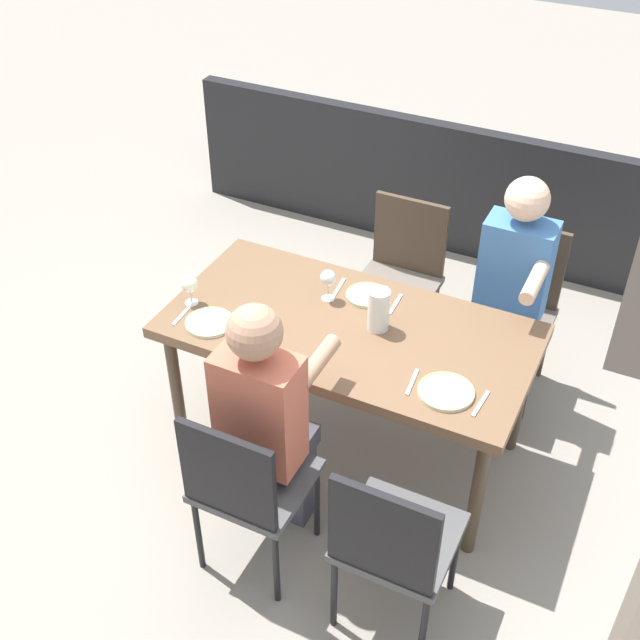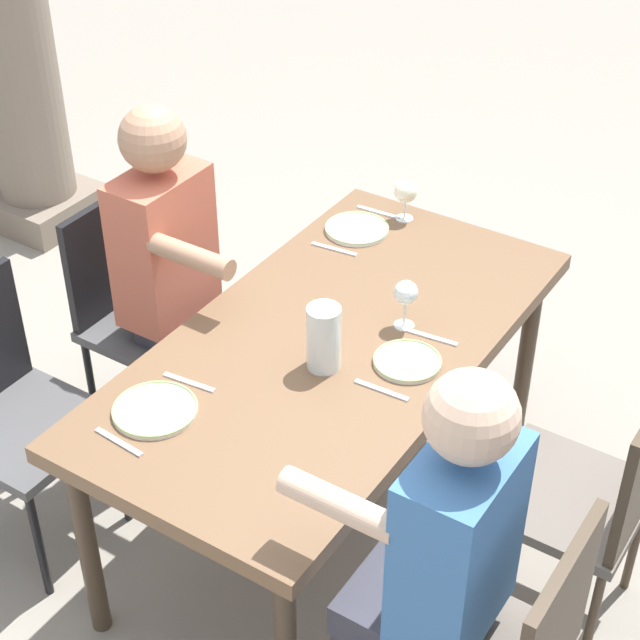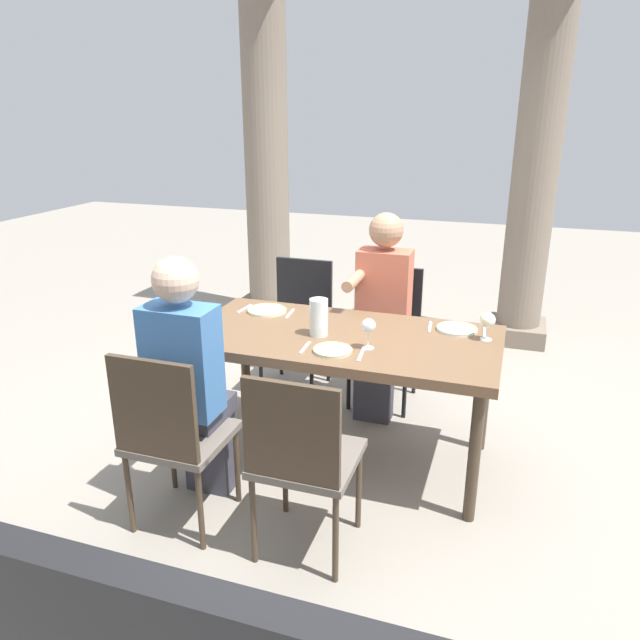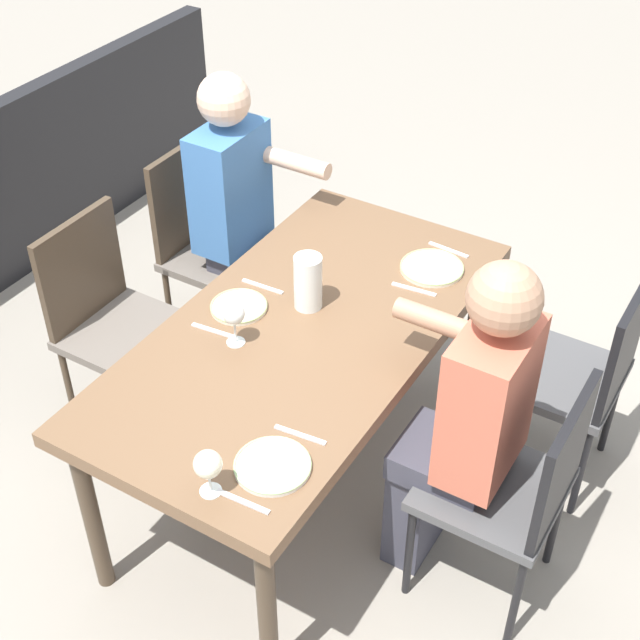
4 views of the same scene
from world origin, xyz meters
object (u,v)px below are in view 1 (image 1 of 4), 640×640
Objects in this scene: plate_0 at (446,392)px; wine_glass_2 at (190,284)px; chair_mid_south at (400,271)px; plate_1 at (367,295)px; dining_table at (349,338)px; plate_2 at (210,322)px; chair_west_south at (514,302)px; water_pitcher at (378,312)px; chair_west_north at (392,541)px; diner_woman_green at (268,419)px; chair_mid_north at (246,483)px; diner_man_white at (509,294)px; wine_glass_1 at (328,278)px.

wine_glass_2 reaches higher than plate_0.
plate_1 is at bearing 94.59° from chair_mid_south.
plate_2 reaches higher than dining_table.
dining_table is 0.87m from chair_mid_south.
chair_west_south is 1.11m from plate_0.
chair_west_north is at bearing 116.70° from water_pitcher.
diner_woman_green is 5.83× the size of plate_2.
water_pitcher is at bearing 103.37° from chair_mid_south.
water_pitcher is (-0.19, 0.80, 0.33)m from chair_mid_south.
chair_mid_south is 0.65m from plate_1.
wine_glass_2 reaches higher than plate_1.
chair_mid_south is at bearing -90.00° from chair_mid_north.
water_pitcher is at bearing -63.30° from chair_west_north.
diner_woman_green is (-0.00, 1.50, 0.18)m from chair_mid_south.
plate_0 is (0.03, 0.88, 0.06)m from diner_man_white.
wine_glass_1 is at bearing -27.64° from plate_0.
chair_west_north is at bearing 123.99° from dining_table.
chair_mid_north is at bearing 66.67° from diner_man_white.
chair_mid_north is 1.03m from wine_glass_2.
wine_glass_2 is at bearing -27.32° from chair_west_north.
water_pitcher is at bearing 161.53° from wine_glass_1.
chair_mid_south is 4.06× the size of plate_2.
dining_table is 0.60m from plate_0.
diner_man_white reaches higher than plate_1.
diner_woman_green reaches higher than chair_west_north.
dining_table is 0.65m from diner_woman_green.
plate_1 is (0.02, -0.25, 0.08)m from dining_table.
dining_table is 7.07× the size of plate_0.
plate_2 is at bearing 44.00° from chair_west_south.
chair_west_south is 0.98m from water_pitcher.
wine_glass_1 is 0.71× the size of plate_2.
diner_man_white is (-0.64, -1.30, -0.01)m from diner_woman_green.
wine_glass_1 is 0.65m from wine_glass_2.
plate_1 is (-0.05, -0.90, 0.06)m from diner_woman_green.
diner_woman_green reaches higher than dining_table.
chair_west_south is at bearing -113.09° from diner_woman_green.
chair_mid_south is 0.70m from diner_man_white.
diner_woman_green is 0.90m from plate_1.
diner_woman_green reaches higher than water_pitcher.
water_pitcher is at bearing 125.33° from plate_1.
chair_mid_south is 4.49× the size of water_pitcher.
chair_mid_north is 0.69× the size of diner_woman_green.
chair_mid_north is 0.69× the size of diner_man_white.
chair_mid_south is at bearing -89.89° from diner_woman_green.
chair_mid_north is 5.98× the size of wine_glass_2.
water_pitcher is at bearing -157.74° from dining_table.
diner_man_white is (-0.65, -1.50, 0.18)m from chair_mid_north.
dining_table is 1.04m from chair_west_south.
diner_woman_green is 0.74m from water_pitcher.
chair_mid_south reaches higher than plate_2.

